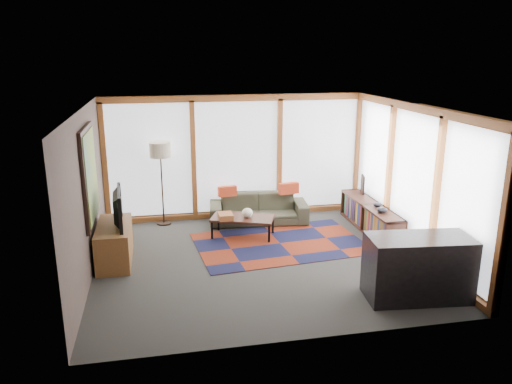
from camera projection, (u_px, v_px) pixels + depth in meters
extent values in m
plane|color=#2A2B28|center=(261.00, 260.00, 8.54)|extent=(5.50, 5.50, 0.00)
cube|color=#4A3B36|center=(86.00, 196.00, 7.67)|extent=(0.04, 5.00, 2.60)
cube|color=#4A3B36|center=(304.00, 242.00, 5.83)|extent=(5.50, 0.04, 2.60)
cube|color=silver|center=(261.00, 107.00, 7.83)|extent=(5.50, 5.00, 0.04)
cube|color=white|center=(237.00, 157.00, 10.52)|extent=(5.30, 0.02, 2.35)
cube|color=white|center=(413.00, 179.00, 8.70)|extent=(0.02, 4.80, 2.35)
cube|color=black|center=(89.00, 175.00, 7.89)|extent=(0.05, 1.35, 1.55)
cube|color=gold|center=(91.00, 175.00, 7.90)|extent=(0.02, 1.20, 1.40)
cube|color=maroon|center=(280.00, 243.00, 9.25)|extent=(3.22, 2.25, 0.01)
imported|color=#323425|center=(259.00, 208.00, 10.37)|extent=(2.09, 1.00, 0.59)
cube|color=#C23C1E|center=(227.00, 191.00, 10.18)|extent=(0.39, 0.18, 0.21)
cube|color=#C23C1E|center=(289.00, 188.00, 10.35)|extent=(0.44, 0.20, 0.23)
cube|color=brown|center=(226.00, 216.00, 9.41)|extent=(0.27, 0.33, 0.11)
ellipsoid|color=white|center=(247.00, 213.00, 9.49)|extent=(0.25, 0.25, 0.18)
ellipsoid|color=black|center=(382.00, 210.00, 9.26)|extent=(0.21, 0.21, 0.10)
ellipsoid|color=black|center=(377.00, 205.00, 9.61)|extent=(0.17, 0.17, 0.08)
cube|color=black|center=(363.00, 184.00, 10.49)|extent=(0.11, 0.29, 0.38)
cube|color=brown|center=(115.00, 243.00, 8.41)|extent=(0.54, 1.30, 0.65)
imported|color=black|center=(113.00, 208.00, 8.26)|extent=(0.21, 1.05, 0.60)
cube|color=black|center=(418.00, 268.00, 7.13)|extent=(1.53, 0.83, 0.93)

